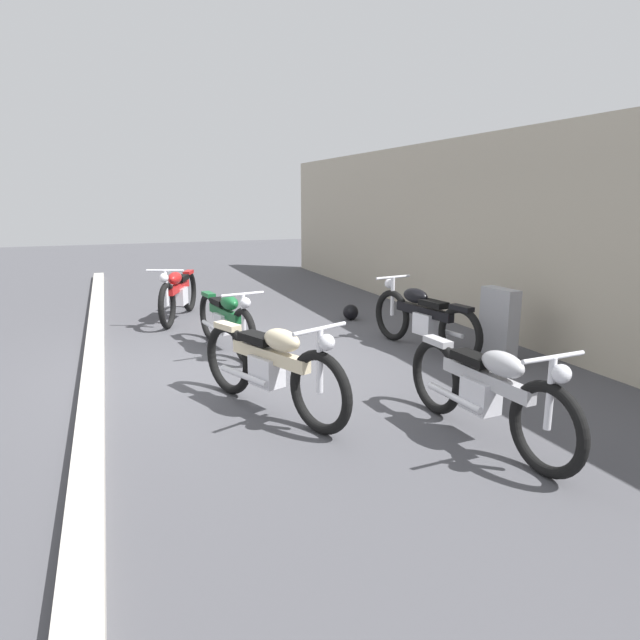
{
  "coord_description": "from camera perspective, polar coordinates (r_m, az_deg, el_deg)",
  "views": [
    {
      "loc": [
        6.66,
        -1.4,
        2.09
      ],
      "look_at": [
        0.24,
        1.07,
        0.55
      ],
      "focal_mm": 30.9,
      "sensor_mm": 36.0,
      "label": 1
    }
  ],
  "objects": [
    {
      "name": "motorcycle_cream",
      "position": [
        5.43,
        -5.11,
        -4.74
      ],
      "size": [
        2.08,
        1.03,
        0.99
      ],
      "rotation": [
        0.0,
        0.0,
        0.39
      ],
      "color": "black",
      "rests_on": "ground_plane"
    },
    {
      "name": "motorcycle_black",
      "position": [
        7.69,
        10.6,
        0.2
      ],
      "size": [
        2.14,
        0.67,
        0.96
      ],
      "rotation": [
        0.0,
        0.0,
        3.31
      ],
      "color": "black",
      "rests_on": "ground_plane"
    },
    {
      "name": "ground_plane",
      "position": [
        7.12,
        -8.77,
        -4.61
      ],
      "size": [
        40.0,
        40.0,
        0.0
      ],
      "primitive_type": "plane",
      "color": "#47474C"
    },
    {
      "name": "helmet",
      "position": [
        9.57,
        3.19,
        0.83
      ],
      "size": [
        0.27,
        0.27,
        0.27
      ],
      "primitive_type": "sphere",
      "color": "black",
      "rests_on": "ground_plane"
    },
    {
      "name": "motorcycle_red",
      "position": [
        9.84,
        -14.46,
        2.72
      ],
      "size": [
        2.03,
        1.0,
        0.97
      ],
      "rotation": [
        0.0,
        0.0,
        -0.39
      ],
      "color": "black",
      "rests_on": "ground_plane"
    },
    {
      "name": "motorcycle_silver",
      "position": [
        4.99,
        16.84,
        -6.99
      ],
      "size": [
        2.14,
        0.6,
        0.96
      ],
      "rotation": [
        0.0,
        0.0,
        0.06
      ],
      "color": "black",
      "rests_on": "ground_plane"
    },
    {
      "name": "building_wall",
      "position": [
        8.7,
        19.05,
        8.17
      ],
      "size": [
        18.0,
        0.3,
        3.04
      ],
      "primitive_type": "cube",
      "color": "#B2A893",
      "rests_on": "ground_plane"
    },
    {
      "name": "stone_marker",
      "position": [
        7.56,
        18.02,
        -0.39
      ],
      "size": [
        0.55,
        0.23,
        0.94
      ],
      "primitive_type": "cube",
      "rotation": [
        0.0,
        0.0,
        0.06
      ],
      "color": "#9E9EA3",
      "rests_on": "ground_plane"
    },
    {
      "name": "curb_strip",
      "position": [
        6.97,
        -22.43,
        -5.32
      ],
      "size": [
        18.0,
        0.24,
        0.12
      ],
      "primitive_type": "cube",
      "color": "#B7B2A8",
      "rests_on": "ground_plane"
    },
    {
      "name": "motorcycle_green",
      "position": [
        7.68,
        -9.75,
        0.02
      ],
      "size": [
        2.02,
        0.63,
        0.91
      ],
      "rotation": [
        0.0,
        0.0,
        0.16
      ],
      "color": "black",
      "rests_on": "ground_plane"
    }
  ]
}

